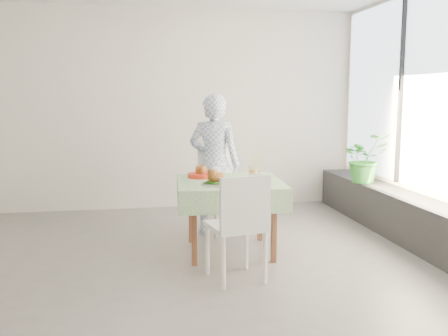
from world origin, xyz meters
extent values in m
plane|color=#5F5C5A|center=(0.00, 0.00, 0.00)|extent=(6.00, 6.00, 0.00)
cube|color=silver|center=(0.00, 2.50, 1.40)|extent=(6.00, 0.02, 2.80)
cube|color=silver|center=(0.00, -2.50, 1.40)|extent=(6.00, 0.02, 2.80)
cube|color=black|center=(2.80, 0.00, 0.25)|extent=(0.40, 4.80, 0.50)
cube|color=brown|center=(0.78, 0.28, 0.71)|extent=(0.96, 0.96, 0.04)
cube|color=white|center=(0.78, 0.28, 0.74)|extent=(1.11, 1.11, 0.01)
cube|color=white|center=(0.86, 1.06, 0.49)|extent=(0.57, 0.57, 0.04)
cube|color=white|center=(0.80, 1.26, 0.74)|extent=(0.45, 0.17, 0.46)
cube|color=white|center=(0.69, -0.49, 0.47)|extent=(0.53, 0.53, 0.04)
cube|color=white|center=(0.73, -0.69, 0.72)|extent=(0.44, 0.13, 0.44)
imported|color=#7F95CB|center=(0.74, 1.02, 0.81)|extent=(0.70, 0.59, 1.62)
cylinder|color=white|center=(0.65, 0.06, 0.75)|extent=(0.34, 0.34, 0.02)
cylinder|color=#1A5214|center=(0.61, 0.06, 0.77)|extent=(0.19, 0.19, 0.02)
ellipsoid|color=#995B25|center=(0.61, 0.06, 0.82)|extent=(0.16, 0.15, 0.12)
ellipsoid|color=white|center=(0.61, 0.06, 0.88)|extent=(0.12, 0.11, 0.08)
cylinder|color=#9F0F14|center=(0.75, 0.04, 0.78)|extent=(0.06, 0.06, 0.03)
cylinder|color=white|center=(1.03, 0.30, 0.81)|extent=(0.09, 0.09, 0.14)
cylinder|color=#FF9C15|center=(1.03, 0.30, 0.79)|extent=(0.08, 0.08, 0.10)
cylinder|color=white|center=(1.03, 0.30, 0.88)|extent=(0.10, 0.10, 0.01)
cylinder|color=yellow|center=(1.04, 0.30, 0.93)|extent=(0.01, 0.03, 0.19)
cylinder|color=white|center=(1.04, 0.10, 0.80)|extent=(0.08, 0.08, 0.12)
cylinder|color=beige|center=(1.04, 0.10, 0.79)|extent=(0.07, 0.07, 0.09)
cylinder|color=white|center=(1.04, 0.10, 0.86)|extent=(0.09, 0.09, 0.01)
cylinder|color=yellow|center=(1.05, 0.10, 0.91)|extent=(0.01, 0.03, 0.16)
cylinder|color=red|center=(0.52, 0.52, 0.76)|extent=(0.28, 0.28, 0.04)
cylinder|color=white|center=(0.52, 0.52, 0.78)|extent=(0.24, 0.24, 0.02)
ellipsoid|color=#995B25|center=(0.52, 0.52, 0.82)|extent=(0.12, 0.12, 0.11)
imported|color=#287125|center=(2.70, 1.25, 0.81)|extent=(0.61, 0.55, 0.63)
camera|label=1|loc=(-0.13, -4.59, 1.58)|focal=40.00mm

